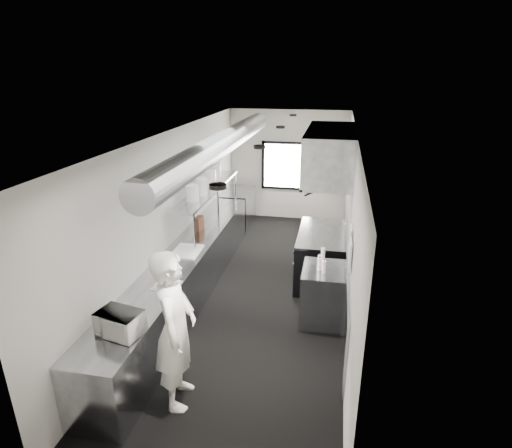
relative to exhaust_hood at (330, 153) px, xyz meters
The scene contains 35 objects.
floor 2.72m from the exhaust_hood, 147.45° to the right, with size 3.00×8.00×0.01m, color black.
ceiling 1.36m from the exhaust_hood, 147.45° to the right, with size 3.00×8.00×0.01m, color silver.
wall_back 3.62m from the exhaust_hood, 108.38° to the left, with size 3.00×0.02×2.80m, color #B9B6B0.
wall_front 4.93m from the exhaust_hood, 103.13° to the right, with size 3.00×0.02×2.80m, color #B9B6B0.
wall_left 2.87m from the exhaust_hood, 164.91° to the right, with size 0.02×8.00×2.80m, color #B9B6B0.
wall_right 1.28m from the exhaust_hood, 60.05° to the right, with size 0.02×8.00×2.80m, color #B9B6B0.
wall_cladding 1.92m from the exhaust_hood, 46.22° to the right, with size 0.03×5.50×1.10m, color gray.
hvac_duct 1.83m from the exhaust_hood, behind, with size 0.40×0.40×6.40m, color gray.
service_window 3.58m from the exhaust_hood, 108.57° to the left, with size 1.36×0.05×1.25m.
exhaust_hood is the anchor object (origin of this frame).
prep_counter 3.20m from the exhaust_hood, 151.89° to the right, with size 0.70×6.00×0.90m, color gray.
pass_shelf 2.46m from the exhaust_hood, behind, with size 0.45×3.00×0.68m.
range 1.92m from the exhaust_hood, behind, with size 0.88×1.60×0.94m.
bottle_station 2.39m from the exhaust_hood, 87.82° to the right, with size 0.65×0.80×0.90m, color gray.
far_work_table 3.88m from the exhaust_hood, 131.94° to the left, with size 0.70×1.20×0.90m, color gray.
notice_sheet_a 2.09m from the exhaust_hood, 78.88° to the right, with size 0.02×0.28×0.38m, color silver.
notice_sheet_b 2.43m from the exhaust_hood, 80.58° to the right, with size 0.02×0.28×0.38m, color silver.
line_cook 4.01m from the exhaust_hood, 114.19° to the right, with size 0.71×0.47×1.95m, color silver.
microwave 4.34m from the exhaust_hood, 121.77° to the right, with size 0.47×0.35×0.28m, color white.
deli_tub_a 4.51m from the exhaust_hood, 124.75° to the right, with size 0.12×0.12×0.09m, color beige.
deli_tub_b 4.23m from the exhaust_hood, 127.17° to the right, with size 0.16×0.16×0.11m, color beige.
newspaper 3.48m from the exhaust_hood, 131.79° to the right, with size 0.31×0.39×0.01m, color silver.
small_plate 3.41m from the exhaust_hood, 133.28° to the right, with size 0.18×0.18×0.02m, color white.
pastry 3.38m from the exhaust_hood, 133.28° to the right, with size 0.09×0.09×0.09m, color tan.
cutting_board 2.92m from the exhaust_hood, 151.63° to the right, with size 0.44×0.58×0.02m, color white.
knife_block 2.71m from the exhaust_hood, behind, with size 0.11×0.23×0.25m, color #502B1C.
plate_stack_a 2.47m from the exhaust_hood, 167.46° to the right, with size 0.24×0.24×0.27m, color white.
plate_stack_b 2.38m from the exhaust_hood, behind, with size 0.23×0.23×0.30m, color white.
plate_stack_c 2.42m from the exhaust_hood, 168.66° to the left, with size 0.22×0.22×0.32m, color white.
plate_stack_d 2.56m from the exhaust_hood, 158.74° to the left, with size 0.22×0.22×0.35m, color white.
squeeze_bottle_a 2.24m from the exhaust_hood, 90.13° to the right, with size 0.05×0.05×0.16m, color white.
squeeze_bottle_b 2.06m from the exhaust_hood, 88.37° to the right, with size 0.06×0.06×0.19m, color white.
squeeze_bottle_c 1.99m from the exhaust_hood, 91.17° to the right, with size 0.06×0.06×0.17m, color white.
squeeze_bottle_d 1.90m from the exhaust_hood, 91.46° to the right, with size 0.05×0.05×0.16m, color white.
squeeze_bottle_e 1.75m from the exhaust_hood, 89.35° to the right, with size 0.06×0.06×0.19m, color white.
Camera 1 is at (1.23, -6.47, 3.77)m, focal length 29.29 mm.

